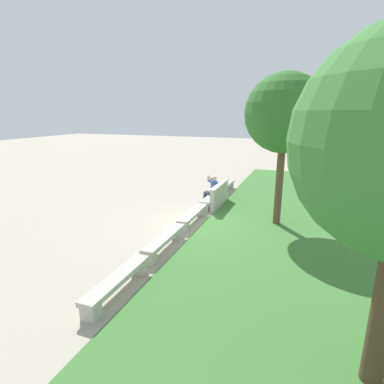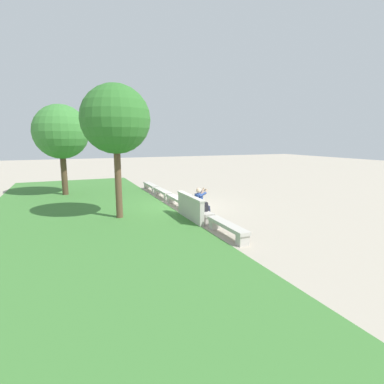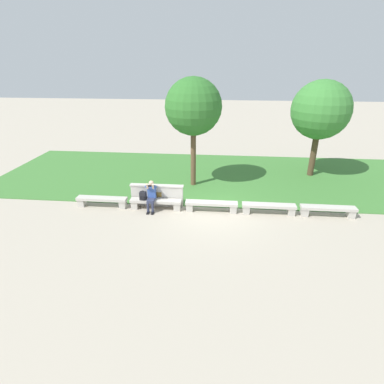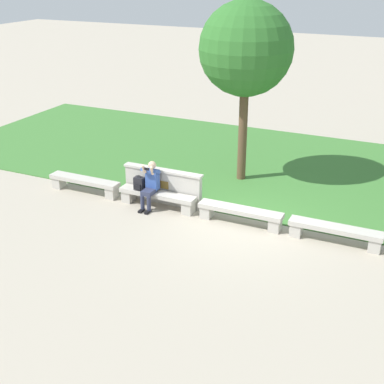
{
  "view_description": "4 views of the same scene",
  "coord_description": "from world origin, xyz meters",
  "px_view_note": "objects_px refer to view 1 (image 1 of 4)",
  "views": [
    {
      "loc": [
        9.94,
        3.73,
        4.01
      ],
      "look_at": [
        -1.12,
        -0.46,
        0.89
      ],
      "focal_mm": 28.0,
      "sensor_mm": 36.0,
      "label": 1
    },
    {
      "loc": [
        -13.34,
        4.88,
        3.24
      ],
      "look_at": [
        -0.99,
        -0.35,
        0.86
      ],
      "focal_mm": 28.0,
      "sensor_mm": 36.0,
      "label": 2
    },
    {
      "loc": [
        0.24,
        -11.61,
        6.02
      ],
      "look_at": [
        -0.83,
        -0.16,
        0.95
      ],
      "focal_mm": 28.0,
      "sensor_mm": 36.0,
      "label": 3
    },
    {
      "loc": [
        4.12,
        -11.84,
        6.32
      ],
      "look_at": [
        -1.04,
        -0.73,
        1.0
      ],
      "focal_mm": 50.0,
      "sensor_mm": 36.0,
      "label": 4
    }
  ],
  "objects_px": {
    "bench_main": "(226,187)",
    "tree_left_background": "(284,114)",
    "bench_end": "(118,281)",
    "bench_near": "(212,199)",
    "backpack": "(215,189)",
    "bench_mid": "(193,215)",
    "bench_far": "(165,240)",
    "person_photographer": "(212,188)"
  },
  "relations": [
    {
      "from": "bench_end",
      "to": "backpack",
      "type": "distance_m",
      "value": 7.86
    },
    {
      "from": "bench_far",
      "to": "tree_left_background",
      "type": "relative_size",
      "value": 0.42
    },
    {
      "from": "bench_near",
      "to": "bench_end",
      "type": "bearing_deg",
      "value": 0.0
    },
    {
      "from": "bench_near",
      "to": "bench_end",
      "type": "height_order",
      "value": "same"
    },
    {
      "from": "bench_mid",
      "to": "person_photographer",
      "type": "relative_size",
      "value": 1.7
    },
    {
      "from": "bench_near",
      "to": "bench_mid",
      "type": "height_order",
      "value": "same"
    },
    {
      "from": "bench_near",
      "to": "person_photographer",
      "type": "distance_m",
      "value": 0.46
    },
    {
      "from": "bench_end",
      "to": "tree_left_background",
      "type": "relative_size",
      "value": 0.42
    },
    {
      "from": "backpack",
      "to": "bench_near",
      "type": "bearing_deg",
      "value": 3.62
    },
    {
      "from": "bench_mid",
      "to": "person_photographer",
      "type": "height_order",
      "value": "person_photographer"
    },
    {
      "from": "bench_mid",
      "to": "tree_left_background",
      "type": "bearing_deg",
      "value": 109.63
    },
    {
      "from": "bench_main",
      "to": "tree_left_background",
      "type": "xyz_separation_m",
      "value": [
        3.82,
        2.94,
        3.68
      ]
    },
    {
      "from": "bench_far",
      "to": "tree_left_background",
      "type": "height_order",
      "value": "tree_left_background"
    },
    {
      "from": "bench_mid",
      "to": "tree_left_background",
      "type": "height_order",
      "value": "tree_left_background"
    },
    {
      "from": "bench_far",
      "to": "person_photographer",
      "type": "xyz_separation_m",
      "value": [
        -5.03,
        -0.08,
        0.43
      ]
    },
    {
      "from": "bench_end",
      "to": "person_photographer",
      "type": "bearing_deg",
      "value": -179.4
    },
    {
      "from": "backpack",
      "to": "person_photographer",
      "type": "bearing_deg",
      "value": -6.38
    },
    {
      "from": "bench_end",
      "to": "person_photographer",
      "type": "height_order",
      "value": "person_photographer"
    },
    {
      "from": "bench_main",
      "to": "person_photographer",
      "type": "height_order",
      "value": "person_photographer"
    },
    {
      "from": "tree_left_background",
      "to": "bench_mid",
      "type": "bearing_deg",
      "value": -70.37
    },
    {
      "from": "person_photographer",
      "to": "bench_far",
      "type": "bearing_deg",
      "value": 0.89
    },
    {
      "from": "bench_near",
      "to": "tree_left_background",
      "type": "height_order",
      "value": "tree_left_background"
    },
    {
      "from": "bench_end",
      "to": "person_photographer",
      "type": "distance_m",
      "value": 7.48
    },
    {
      "from": "bench_end",
      "to": "tree_left_background",
      "type": "xyz_separation_m",
      "value": [
        -5.92,
        2.94,
        3.68
      ]
    },
    {
      "from": "bench_near",
      "to": "bench_end",
      "type": "distance_m",
      "value": 7.31
    },
    {
      "from": "bench_mid",
      "to": "tree_left_background",
      "type": "distance_m",
      "value": 4.83
    },
    {
      "from": "bench_main",
      "to": "backpack",
      "type": "xyz_separation_m",
      "value": [
        1.89,
        -0.03,
        0.32
      ]
    },
    {
      "from": "person_photographer",
      "to": "tree_left_background",
      "type": "height_order",
      "value": "tree_left_background"
    },
    {
      "from": "bench_main",
      "to": "bench_end",
      "type": "distance_m",
      "value": 9.74
    },
    {
      "from": "bench_far",
      "to": "backpack",
      "type": "height_order",
      "value": "backpack"
    },
    {
      "from": "bench_mid",
      "to": "bench_end",
      "type": "bearing_deg",
      "value": 0.0
    },
    {
      "from": "bench_far",
      "to": "bench_end",
      "type": "xyz_separation_m",
      "value": [
        2.44,
        0.0,
        0.0
      ]
    },
    {
      "from": "bench_far",
      "to": "tree_left_background",
      "type": "distance_m",
      "value": 5.86
    },
    {
      "from": "bench_main",
      "to": "bench_mid",
      "type": "relative_size",
      "value": 1.0
    },
    {
      "from": "person_photographer",
      "to": "backpack",
      "type": "xyz_separation_m",
      "value": [
        -0.39,
        0.04,
        -0.11
      ]
    },
    {
      "from": "backpack",
      "to": "bench_main",
      "type": "bearing_deg",
      "value": 178.95
    },
    {
      "from": "bench_main",
      "to": "tree_left_background",
      "type": "distance_m",
      "value": 6.07
    },
    {
      "from": "bench_far",
      "to": "person_photographer",
      "type": "distance_m",
      "value": 5.05
    },
    {
      "from": "bench_mid",
      "to": "backpack",
      "type": "bearing_deg",
      "value": -179.34
    },
    {
      "from": "bench_far",
      "to": "backpack",
      "type": "xyz_separation_m",
      "value": [
        -5.42,
        -0.03,
        0.32
      ]
    },
    {
      "from": "bench_main",
      "to": "tree_left_background",
      "type": "height_order",
      "value": "tree_left_background"
    },
    {
      "from": "bench_far",
      "to": "tree_left_background",
      "type": "bearing_deg",
      "value": 139.82
    }
  ]
}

